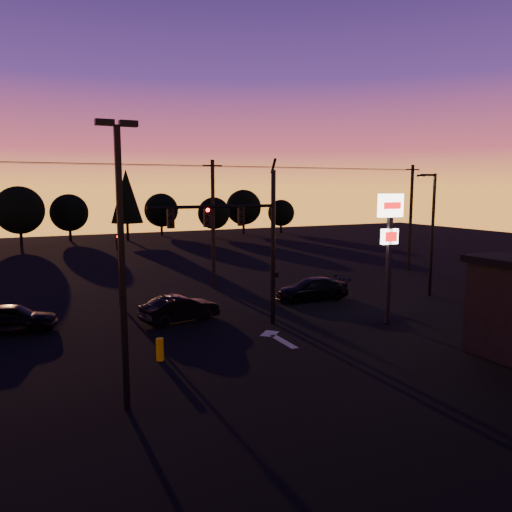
{
  "coord_description": "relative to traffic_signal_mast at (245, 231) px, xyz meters",
  "views": [
    {
      "loc": [
        -10.38,
        -18.67,
        7.14
      ],
      "look_at": [
        1.0,
        5.0,
        3.5
      ],
      "focal_mm": 35.0,
      "sensor_mm": 36.0,
      "label": 1
    }
  ],
  "objects": [
    {
      "name": "lane_arrow",
      "position": [
        0.6,
        -2.33,
        -4.93
      ],
      "size": [
        1.2,
        3.1,
        0.01
      ],
      "color": "beige",
      "rests_on": "ground"
    },
    {
      "name": "pylon_sign",
      "position": [
        7.1,
        -2.49,
        -0.02
      ],
      "size": [
        1.5,
        0.28,
        6.8
      ],
      "color": "black",
      "rests_on": "ground"
    },
    {
      "name": "car_right",
      "position": [
        6.46,
        3.92,
        -4.24
      ],
      "size": [
        4.92,
        2.36,
        1.38
      ],
      "primitive_type": "imported",
      "rotation": [
        0.0,
        0.0,
        -1.66
      ],
      "color": "black",
      "rests_on": "ground"
    },
    {
      "name": "secondary_signal",
      "position": [
        -4.9,
        7.49,
        -2.07
      ],
      "size": [
        0.3,
        0.31,
        4.35
      ],
      "color": "black",
      "rests_on": "ground"
    },
    {
      "name": "tree_7",
      "position": [
        21.1,
        47.01,
        -0.88
      ],
      "size": [
        5.36,
        5.36,
        6.74
      ],
      "color": "black",
      "rests_on": "ground"
    },
    {
      "name": "power_wires",
      "position": [
        2.1,
        10.01,
        3.63
      ],
      "size": [
        36.0,
        1.22,
        0.07
      ],
      "color": "black",
      "rests_on": "ground"
    },
    {
      "name": "bollard",
      "position": [
        -5.24,
        -2.98,
        -4.47
      ],
      "size": [
        0.31,
        0.31,
        0.94
      ],
      "primitive_type": "cylinder",
      "color": "#D9B600",
      "rests_on": "ground"
    },
    {
      "name": "utility_pole_1",
      "position": [
        2.1,
        10.01,
        -0.34
      ],
      "size": [
        1.4,
        0.26,
        9.0
      ],
      "color": "black",
      "rests_on": "ground"
    },
    {
      "name": "car_mid",
      "position": [
        -2.66,
        2.58,
        -4.24
      ],
      "size": [
        4.43,
        2.26,
        1.39
      ],
      "primitive_type": "imported",
      "rotation": [
        0.0,
        0.0,
        1.76
      ],
      "color": "black",
      "rests_on": "ground"
    },
    {
      "name": "streetlight",
      "position": [
        14.01,
        1.51,
        -0.52
      ],
      "size": [
        1.55,
        0.35,
        8.0
      ],
      "color": "black",
      "rests_on": "ground"
    },
    {
      "name": "tree_2",
      "position": [
        -9.9,
        44.01,
        -0.57
      ],
      "size": [
        5.77,
        5.78,
        7.26
      ],
      "color": "black",
      "rests_on": "ground"
    },
    {
      "name": "tree_4",
      "position": [
        3.1,
        45.01,
        0.99
      ],
      "size": [
        4.18,
        4.18,
        9.5
      ],
      "color": "black",
      "rests_on": "ground"
    },
    {
      "name": "tree_8",
      "position": [
        27.1,
        46.01,
        -1.82
      ],
      "size": [
        4.12,
        4.12,
        5.19
      ],
      "color": "black",
      "rests_on": "ground"
    },
    {
      "name": "utility_pole_2",
      "position": [
        20.1,
        10.01,
        -0.34
      ],
      "size": [
        1.4,
        0.26,
        9.0
      ],
      "color": "black",
      "rests_on": "ground"
    },
    {
      "name": "traffic_signal_mast",
      "position": [
        0.0,
        0.0,
        0.0
      ],
      "size": [
        6.79,
        0.52,
        8.58
      ],
      "color": "black",
      "rests_on": "ground"
    },
    {
      "name": "ground",
      "position": [
        0.1,
        -3.99,
        -4.94
      ],
      "size": [
        120.0,
        120.0,
        0.0
      ],
      "primitive_type": "plane",
      "color": "black",
      "rests_on": "ground"
    },
    {
      "name": "car_left",
      "position": [
        -10.78,
        4.17,
        -4.22
      ],
      "size": [
        4.52,
        2.71,
        1.44
      ],
      "primitive_type": "imported",
      "rotation": [
        0.0,
        0.0,
        1.32
      ],
      "color": "black",
      "rests_on": "ground"
    },
    {
      "name": "tree_5",
      "position": [
        9.1,
        50.01,
        -1.19
      ],
      "size": [
        4.95,
        4.95,
        6.22
      ],
      "color": "black",
      "rests_on": "ground"
    },
    {
      "name": "parking_lot_light",
      "position": [
        -7.4,
        -6.99,
        0.33
      ],
      "size": [
        1.25,
        0.3,
        9.14
      ],
      "color": "black",
      "rests_on": "ground"
    },
    {
      "name": "tree_6",
      "position": [
        15.1,
        44.01,
        -1.5
      ],
      "size": [
        4.54,
        4.54,
        5.71
      ],
      "color": "black",
      "rests_on": "ground"
    },
    {
      "name": "tree_3",
      "position": [
        -3.9,
        48.01,
        -1.19
      ],
      "size": [
        4.95,
        4.95,
        6.22
      ],
      "color": "black",
      "rests_on": "ground"
    }
  ]
}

